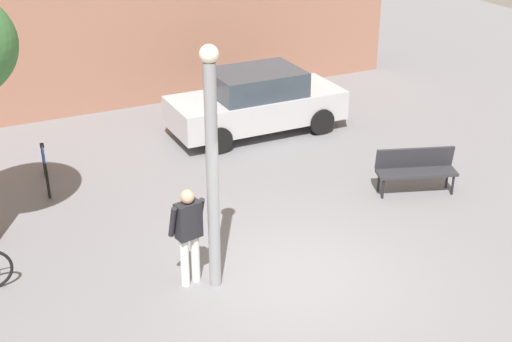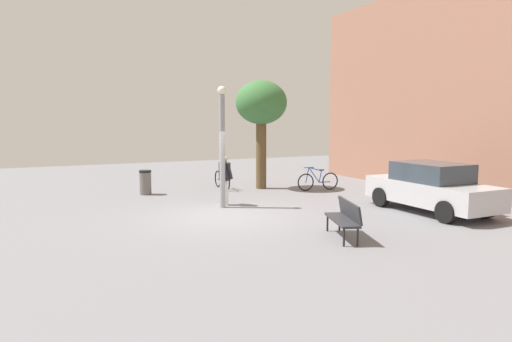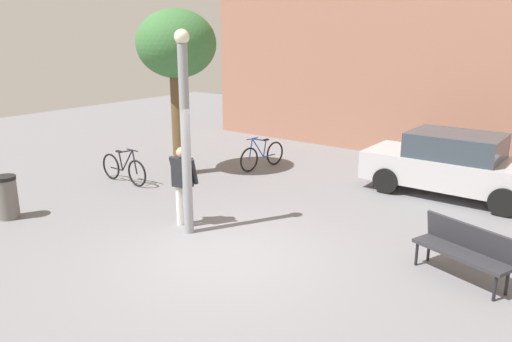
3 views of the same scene
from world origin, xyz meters
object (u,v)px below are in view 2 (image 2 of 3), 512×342
object	(u,v)px
park_bench	(345,216)
parked_car_silver	(431,187)
plaza_tree	(261,106)
bicycle_blue	(318,181)
person_by_lamppost	(225,177)
lamppost	(222,143)
trash_bin	(145,182)
bicycle_black	(222,180)

from	to	relation	value
park_bench	parked_car_silver	world-z (taller)	parked_car_silver
park_bench	plaza_tree	world-z (taller)	plaza_tree
parked_car_silver	bicycle_blue	bearing A→B (deg)	-171.50
plaza_tree	parked_car_silver	xyz separation A→B (m)	(6.65, 2.65, -2.68)
person_by_lamppost	lamppost	bearing A→B (deg)	-31.92
lamppost	trash_bin	size ratio (longest dim) A/B	4.19
bicycle_black	bicycle_blue	bearing A→B (deg)	58.68
bicycle_blue	parked_car_silver	xyz separation A→B (m)	(5.20, 0.78, 0.39)
bicycle_blue	bicycle_black	size ratio (longest dim) A/B	1.00
park_bench	bicycle_blue	distance (m)	7.54
lamppost	parked_car_silver	world-z (taller)	lamppost
lamppost	park_bench	world-z (taller)	lamppost
lamppost	bicycle_black	distance (m)	4.41
bicycle_black	trash_bin	world-z (taller)	bicycle_black
person_by_lamppost	parked_car_silver	size ratio (longest dim) A/B	0.40
plaza_tree	trash_bin	world-z (taller)	plaza_tree
lamppost	bicycle_blue	xyz separation A→B (m)	(-1.73, 4.83, -1.74)
bicycle_blue	bicycle_black	xyz separation A→B (m)	(-2.06, -3.39, -0.00)
plaza_tree	bicycle_blue	distance (m)	3.87
parked_car_silver	trash_bin	xyz separation A→B (m)	(-7.15, -7.36, -0.30)
person_by_lamppost	bicycle_blue	size ratio (longest dim) A/B	0.93
person_by_lamppost	bicycle_blue	distance (m)	4.85
parked_car_silver	plaza_tree	bearing A→B (deg)	-158.32
parked_car_silver	park_bench	bearing A→B (deg)	-71.38
lamppost	plaza_tree	world-z (taller)	plaza_tree
trash_bin	bicycle_blue	bearing A→B (deg)	73.53
bicycle_blue	lamppost	bearing A→B (deg)	-70.33
lamppost	bicycle_blue	distance (m)	5.41
bicycle_blue	trash_bin	world-z (taller)	bicycle_blue
parked_car_silver	trash_bin	size ratio (longest dim) A/B	4.46
lamppost	parked_car_silver	bearing A→B (deg)	58.21
plaza_tree	trash_bin	distance (m)	5.60
plaza_tree	lamppost	bearing A→B (deg)	-42.92
person_by_lamppost	trash_bin	xyz separation A→B (m)	(-3.33, -1.97, -0.49)
person_by_lamppost	park_bench	bearing A→B (deg)	11.51
park_bench	parked_car_silver	distance (m)	4.56
lamppost	person_by_lamppost	world-z (taller)	lamppost
bicycle_blue	parked_car_silver	size ratio (longest dim) A/B	0.43
park_bench	trash_bin	size ratio (longest dim) A/B	1.77
bicycle_blue	bicycle_black	bearing A→B (deg)	-121.32
lamppost	bicycle_blue	world-z (taller)	lamppost
person_by_lamppost	bicycle_blue	bearing A→B (deg)	106.69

